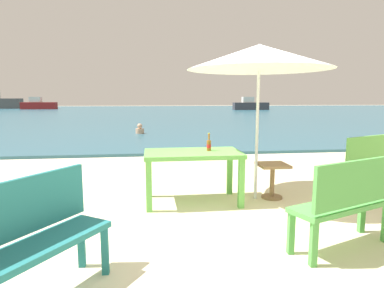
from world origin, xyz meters
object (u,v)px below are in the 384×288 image
(beer_bottle_amber, at_px, (209,144))
(boat_tanker, at_px, (250,105))
(picnic_table_green, at_px, (193,159))
(bench_teal_center, at_px, (30,234))
(boat_ferry, at_px, (39,105))
(side_table_wood, at_px, (272,176))
(bench_green_right, at_px, (364,160))
(patio_umbrella, at_px, (259,57))
(swimmer_person, at_px, (140,130))
(bench_green_left, at_px, (349,199))

(beer_bottle_amber, bearing_deg, boat_tanker, 71.70)
(picnic_table_green, xyz_separation_m, beer_bottle_amber, (0.25, 0.04, 0.20))
(bench_teal_center, xyz_separation_m, boat_tanker, (12.93, 36.09, 0.10))
(picnic_table_green, relative_size, boat_ferry, 0.33)
(side_table_wood, relative_size, bench_green_right, 0.43)
(beer_bottle_amber, bearing_deg, bench_teal_center, -127.67)
(patio_umbrella, height_order, swimmer_person, patio_umbrella)
(bench_teal_center, bearing_deg, beer_bottle_amber, 52.33)
(bench_teal_center, height_order, boat_ferry, boat_ferry)
(swimmer_person, bearing_deg, beer_bottle_amber, -81.53)
(picnic_table_green, distance_m, beer_bottle_amber, 0.32)
(bench_green_left, bearing_deg, boat_tanker, 74.17)
(boat_ferry, xyz_separation_m, boat_tanker, (26.29, -5.47, 0.00))
(patio_umbrella, height_order, bench_green_left, patio_umbrella)
(side_table_wood, bearing_deg, bench_teal_center, -140.54)
(patio_umbrella, xyz_separation_m, boat_ferry, (-15.83, 39.32, -1.48))
(bench_green_right, bearing_deg, swimmer_person, 113.86)
(picnic_table_green, distance_m, boat_ferry, 42.06)
(bench_teal_center, xyz_separation_m, bench_green_right, (4.29, 2.31, 0.00))
(bench_teal_center, relative_size, bench_green_left, 0.96)
(bench_green_left, relative_size, swimmer_person, 3.05)
(beer_bottle_amber, height_order, side_table_wood, beer_bottle_amber)
(side_table_wood, distance_m, boat_tanker, 35.35)
(bench_green_right, bearing_deg, patio_umbrella, -178.10)
(bench_green_right, xyz_separation_m, boat_ferry, (-17.65, 39.25, 0.10))
(beer_bottle_amber, xyz_separation_m, swimmer_person, (-1.30, 8.75, -0.61))
(picnic_table_green, relative_size, swimmer_person, 3.41)
(bench_green_left, xyz_separation_m, boat_ferry, (-16.20, 41.08, 0.10))
(patio_umbrella, height_order, side_table_wood, patio_umbrella)
(bench_green_left, xyz_separation_m, boat_tanker, (10.09, 35.60, 0.10))
(patio_umbrella, relative_size, boat_tanker, 0.54)
(bench_teal_center, xyz_separation_m, bench_green_left, (2.84, 0.49, 0.00))
(side_table_wood, xyz_separation_m, bench_teal_center, (-2.74, -2.25, 0.19))
(boat_ferry, bearing_deg, beer_bottle_amber, -68.98)
(beer_bottle_amber, distance_m, boat_ferry, 42.11)
(picnic_table_green, bearing_deg, swimmer_person, 96.86)
(picnic_table_green, height_order, swimmer_person, picnic_table_green)
(boat_tanker, bearing_deg, bench_green_right, -104.36)
(picnic_table_green, bearing_deg, bench_green_right, 1.99)
(side_table_wood, distance_m, bench_green_left, 1.77)
(bench_teal_center, height_order, swimmer_person, bench_teal_center)
(picnic_table_green, xyz_separation_m, patio_umbrella, (0.97, 0.04, 1.47))
(swimmer_person, bearing_deg, bench_teal_center, -92.30)
(patio_umbrella, height_order, boat_tanker, patio_umbrella)
(boat_ferry, bearing_deg, picnic_table_green, -69.32)
(beer_bottle_amber, height_order, bench_green_left, beer_bottle_amber)
(beer_bottle_amber, xyz_separation_m, boat_tanker, (11.19, 33.84, -0.22))
(beer_bottle_amber, relative_size, side_table_wood, 0.49)
(bench_green_left, bearing_deg, patio_umbrella, 101.87)
(picnic_table_green, height_order, bench_green_left, bench_green_left)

